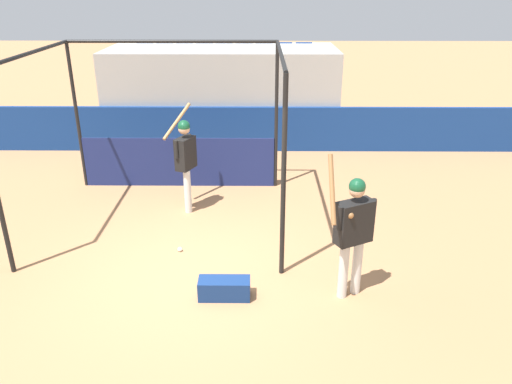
{
  "coord_description": "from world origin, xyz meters",
  "views": [
    {
      "loc": [
        1.0,
        -6.29,
        4.01
      ],
      "look_at": [
        0.94,
        0.86,
        0.94
      ],
      "focal_mm": 35.0,
      "sensor_mm": 36.0,
      "label": 1
    }
  ],
  "objects_px": {
    "equipment_bag": "(224,288)",
    "baseball": "(180,249)",
    "player_waiting": "(353,227)",
    "player_batter": "(185,157)"
  },
  "relations": [
    {
      "from": "player_waiting",
      "to": "equipment_bag",
      "type": "height_order",
      "value": "player_waiting"
    },
    {
      "from": "player_batter",
      "to": "player_waiting",
      "type": "bearing_deg",
      "value": -113.16
    },
    {
      "from": "baseball",
      "to": "equipment_bag",
      "type": "bearing_deg",
      "value": -57.29
    },
    {
      "from": "player_waiting",
      "to": "equipment_bag",
      "type": "distance_m",
      "value": 1.92
    },
    {
      "from": "equipment_bag",
      "to": "baseball",
      "type": "relative_size",
      "value": 9.46
    },
    {
      "from": "player_waiting",
      "to": "baseball",
      "type": "relative_size",
      "value": 27.31
    },
    {
      "from": "player_waiting",
      "to": "player_batter",
      "type": "bearing_deg",
      "value": -74.23
    },
    {
      "from": "baseball",
      "to": "player_batter",
      "type": "bearing_deg",
      "value": 92.72
    },
    {
      "from": "baseball",
      "to": "player_waiting",
      "type": "bearing_deg",
      "value": -24.91
    },
    {
      "from": "equipment_bag",
      "to": "player_batter",
      "type": "bearing_deg",
      "value": 107.1
    }
  ]
}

